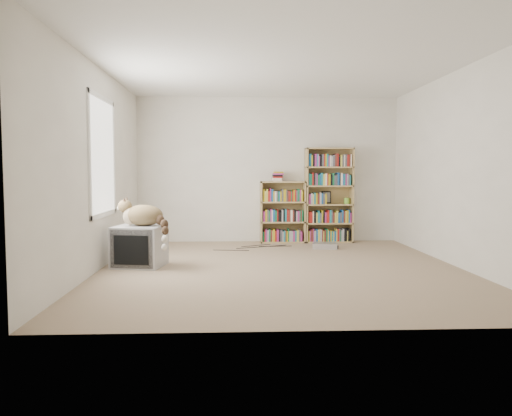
{
  "coord_description": "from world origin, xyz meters",
  "views": [
    {
      "loc": [
        -0.59,
        -6.17,
        1.19
      ],
      "look_at": [
        -0.27,
        1.0,
        0.69
      ],
      "focal_mm": 35.0,
      "sensor_mm": 36.0,
      "label": 1
    }
  ],
  "objects_px": {
    "crt_tv": "(140,246)",
    "bookcase_short": "(283,214)",
    "bookcase_tall": "(329,197)",
    "cat": "(147,218)",
    "dvd_player": "(325,246)"
  },
  "relations": [
    {
      "from": "crt_tv",
      "to": "dvd_player",
      "type": "height_order",
      "value": "crt_tv"
    },
    {
      "from": "dvd_player",
      "to": "crt_tv",
      "type": "bearing_deg",
      "value": -142.62
    },
    {
      "from": "crt_tv",
      "to": "bookcase_short",
      "type": "bearing_deg",
      "value": 57.28
    },
    {
      "from": "crt_tv",
      "to": "dvd_player",
      "type": "relative_size",
      "value": 1.8
    },
    {
      "from": "cat",
      "to": "bookcase_tall",
      "type": "height_order",
      "value": "bookcase_tall"
    },
    {
      "from": "crt_tv",
      "to": "bookcase_short",
      "type": "xyz_separation_m",
      "value": [
        2.05,
        2.14,
        0.23
      ]
    },
    {
      "from": "crt_tv",
      "to": "bookcase_short",
      "type": "height_order",
      "value": "bookcase_short"
    },
    {
      "from": "cat",
      "to": "dvd_player",
      "type": "relative_size",
      "value": 1.88
    },
    {
      "from": "cat",
      "to": "dvd_player",
      "type": "distance_m",
      "value": 2.98
    },
    {
      "from": "bookcase_tall",
      "to": "cat",
      "type": "bearing_deg",
      "value": -141.6
    },
    {
      "from": "crt_tv",
      "to": "dvd_player",
      "type": "xyz_separation_m",
      "value": [
        2.65,
        1.39,
        -0.21
      ]
    },
    {
      "from": "cat",
      "to": "crt_tv",
      "type": "bearing_deg",
      "value": 164.21
    },
    {
      "from": "crt_tv",
      "to": "cat",
      "type": "height_order",
      "value": "cat"
    },
    {
      "from": "bookcase_short",
      "to": "dvd_player",
      "type": "relative_size",
      "value": 2.75
    },
    {
      "from": "crt_tv",
      "to": "dvd_player",
      "type": "bearing_deg",
      "value": 38.73
    }
  ]
}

